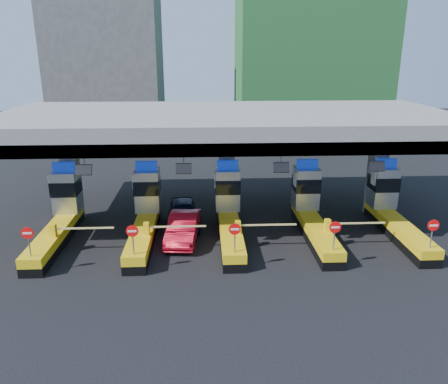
{
  "coord_description": "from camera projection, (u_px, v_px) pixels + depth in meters",
  "views": [
    {
      "loc": [
        -1.5,
        -24.4,
        10.54
      ],
      "look_at": [
        -0.31,
        0.0,
        2.68
      ],
      "focal_mm": 35.0,
      "sensor_mm": 36.0,
      "label": 1
    }
  ],
  "objects": [
    {
      "name": "red_car",
      "position": [
        183.0,
        228.0,
        25.44
      ],
      "size": [
        2.06,
        4.84,
        1.55
      ],
      "primitive_type": "imported",
      "rotation": [
        0.0,
        0.0,
        -0.09
      ],
      "color": "red",
      "rests_on": "ground"
    },
    {
      "name": "van",
      "position": [
        183.0,
        214.0,
        27.52
      ],
      "size": [
        2.26,
        4.9,
        1.63
      ],
      "primitive_type": "imported",
      "rotation": [
        0.0,
        0.0,
        0.07
      ],
      "color": "black",
      "rests_on": "ground"
    },
    {
      "name": "bg_building_scaffold",
      "position": [
        312.0,
        22.0,
        53.2
      ],
      "size": [
        18.0,
        12.0,
        28.0
      ],
      "primitive_type": "cube",
      "color": "#1E5926",
      "rests_on": "ground"
    },
    {
      "name": "bg_building_concrete",
      "position": [
        107.0,
        64.0,
        57.32
      ],
      "size": [
        14.0,
        10.0,
        18.0
      ],
      "primitive_type": "cube",
      "color": "#4C4C49",
      "rests_on": "ground"
    },
    {
      "name": "toll_lane_far_left",
      "position": [
        61.0,
        214.0,
        25.87
      ],
      "size": [
        4.43,
        8.0,
        4.16
      ],
      "color": "black",
      "rests_on": "ground"
    },
    {
      "name": "toll_lane_right",
      "position": [
        311.0,
        209.0,
        26.57
      ],
      "size": [
        4.43,
        8.0,
        4.16
      ],
      "color": "black",
      "rests_on": "ground"
    },
    {
      "name": "toll_lane_center",
      "position": [
        229.0,
        211.0,
        26.33
      ],
      "size": [
        4.43,
        8.0,
        4.16
      ],
      "color": "black",
      "rests_on": "ground"
    },
    {
      "name": "ground",
      "position": [
        229.0,
        234.0,
        26.5
      ],
      "size": [
        120.0,
        120.0,
        0.0
      ],
      "primitive_type": "plane",
      "color": "black",
      "rests_on": "ground"
    },
    {
      "name": "toll_lane_left",
      "position": [
        146.0,
        212.0,
        26.1
      ],
      "size": [
        4.43,
        8.0,
        4.16
      ],
      "color": "black",
      "rests_on": "ground"
    },
    {
      "name": "toll_lane_far_right",
      "position": [
        391.0,
        208.0,
        26.8
      ],
      "size": [
        4.43,
        8.0,
        4.16
      ],
      "color": "black",
      "rests_on": "ground"
    },
    {
      "name": "toll_canopy",
      "position": [
        227.0,
        126.0,
        27.35
      ],
      "size": [
        28.0,
        12.09,
        7.0
      ],
      "color": "slate",
      "rests_on": "ground"
    }
  ]
}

